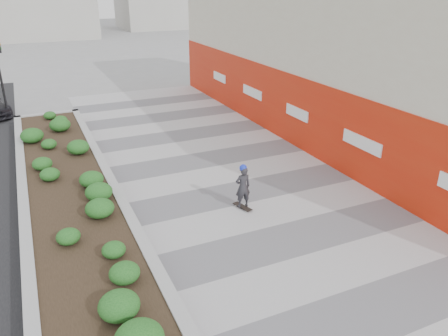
# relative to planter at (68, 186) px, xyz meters

# --- Properties ---
(ground) EXTENTS (160.00, 160.00, 0.00)m
(ground) POSITION_rel_planter_xyz_m (5.50, -7.00, -0.42)
(ground) COLOR gray
(ground) RESTS_ON ground
(walkway) EXTENTS (8.00, 36.00, 0.01)m
(walkway) POSITION_rel_planter_xyz_m (5.50, -4.00, -0.41)
(walkway) COLOR #A8A8AD
(walkway) RESTS_ON ground
(building) EXTENTS (6.04, 24.08, 8.00)m
(building) POSITION_rel_planter_xyz_m (12.48, 1.98, 3.56)
(building) COLOR beige
(building) RESTS_ON ground
(planter) EXTENTS (3.00, 18.00, 0.90)m
(planter) POSITION_rel_planter_xyz_m (0.00, 0.00, 0.00)
(planter) COLOR #9E9EA0
(planter) RESTS_ON ground
(traffic_signal_near) EXTENTS (0.33, 0.28, 4.20)m
(traffic_signal_near) POSITION_rel_planter_xyz_m (-1.73, 10.50, 2.34)
(traffic_signal_near) COLOR black
(traffic_signal_near) RESTS_ON ground
(manhole_cover) EXTENTS (0.44, 0.44, 0.01)m
(manhole_cover) POSITION_rel_planter_xyz_m (6.00, -4.00, -0.42)
(manhole_cover) COLOR #595654
(manhole_cover) RESTS_ON ground
(skateboarder) EXTENTS (0.51, 0.75, 1.50)m
(skateboarder) POSITION_rel_planter_xyz_m (4.87, -3.04, 0.34)
(skateboarder) COLOR beige
(skateboarder) RESTS_ON ground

